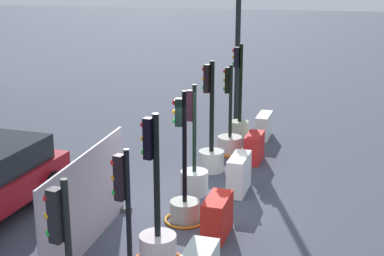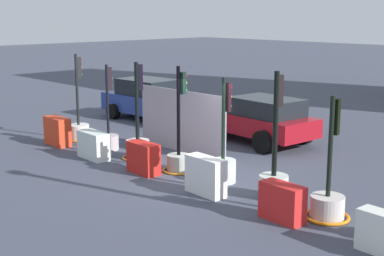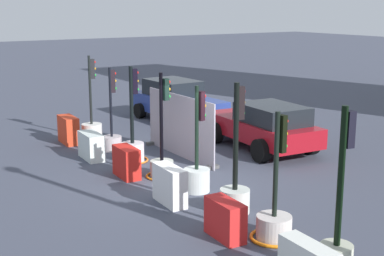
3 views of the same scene
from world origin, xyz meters
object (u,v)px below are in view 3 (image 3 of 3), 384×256
construction_barrier_1 (91,146)px  construction_barrier_4 (225,219)px  traffic_light_2 (133,145)px  construction_barrier_0 (68,130)px  car_blue_estate (176,101)px  traffic_light_0 (92,127)px  traffic_light_4 (197,172)px  traffic_light_5 (235,188)px  car_red_compact (264,125)px  traffic_light_1 (112,135)px  traffic_light_7 (338,236)px  construction_barrier_2 (127,162)px  construction_barrier_3 (170,185)px  traffic_light_3 (162,160)px  traffic_light_6 (274,221)px

construction_barrier_1 → construction_barrier_4: 6.85m
traffic_light_2 → construction_barrier_0: (-3.11, -0.84, -0.02)m
construction_barrier_1 → car_blue_estate: (-3.46, 5.07, 0.41)m
traffic_light_0 → traffic_light_4: bearing=0.4°
traffic_light_5 → car_red_compact: 5.66m
traffic_light_1 → traffic_light_2: size_ratio=0.94×
traffic_light_1 → traffic_light_2: (1.46, 0.01, -0.02)m
construction_barrier_1 → construction_barrier_4: (6.85, 0.01, -0.01)m
traffic_light_4 → traffic_light_7: bearing=-3.3°
traffic_light_2 → traffic_light_5: 4.97m
traffic_light_0 → construction_barrier_2: (4.61, -0.91, -0.01)m
traffic_light_4 → construction_barrier_2: size_ratio=2.64×
construction_barrier_3 → traffic_light_3: bearing=155.4°
traffic_light_3 → traffic_light_6: size_ratio=1.10×
traffic_light_3 → construction_barrier_3: (1.88, -0.86, -0.01)m
traffic_light_0 → construction_barrier_0: traffic_light_0 is taller
construction_barrier_4 → traffic_light_6: bearing=54.3°
car_red_compact → construction_barrier_1: bearing=-110.7°
traffic_light_3 → construction_barrier_0: bearing=-170.6°
construction_barrier_3 → construction_barrier_0: bearing=179.6°
construction_barrier_2 → traffic_light_5: bearing=13.9°
construction_barrier_0 → construction_barrier_2: bearing=0.0°
construction_barrier_3 → construction_barrier_2: bearing=178.9°
traffic_light_0 → construction_barrier_3: (7.00, -0.96, 0.03)m
traffic_light_1 → construction_barrier_2: 2.90m
construction_barrier_4 → car_blue_estate: size_ratio=0.22×
construction_barrier_3 → car_blue_estate: car_blue_estate is taller
construction_barrier_4 → traffic_light_5: bearing=135.2°
traffic_light_3 → traffic_light_5: (3.14, 0.09, 0.11)m
traffic_light_1 → traffic_light_7: 9.65m
construction_barrier_1 → car_red_compact: bearing=69.3°
car_red_compact → traffic_light_3: bearing=-79.5°
construction_barrier_1 → car_red_compact: 5.47m
traffic_light_6 → construction_barrier_2: bearing=-172.5°
traffic_light_2 → traffic_light_4: bearing=2.1°
traffic_light_2 → traffic_light_5: (4.97, 0.06, 0.09)m
traffic_light_2 → traffic_light_4: 3.31m
traffic_light_2 → traffic_light_3: traffic_light_3 is taller
car_red_compact → car_blue_estate: (-5.38, -0.03, 0.02)m
traffic_light_5 → construction_barrier_2: traffic_light_5 is taller
construction_barrier_1 → traffic_light_1: bearing=121.7°
traffic_light_0 → construction_barrier_1: 2.63m
traffic_light_1 → construction_barrier_3: size_ratio=2.44×
traffic_light_4 → traffic_light_1: bearing=-178.5°
traffic_light_6 → car_red_compact: 6.99m
construction_barrier_2 → construction_barrier_4: size_ratio=1.02×
traffic_light_5 → construction_barrier_4: size_ratio=2.98×
traffic_light_5 → traffic_light_6: bearing=-7.8°
traffic_light_5 → construction_barrier_0: size_ratio=2.67×
construction_barrier_3 → construction_barrier_1: bearing=-179.2°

